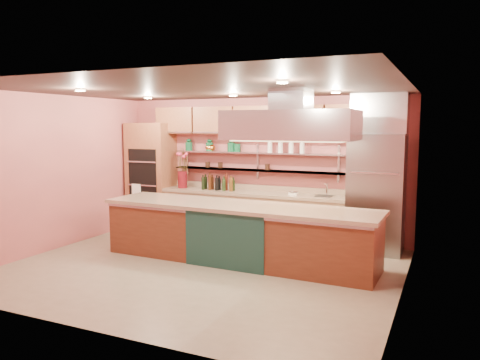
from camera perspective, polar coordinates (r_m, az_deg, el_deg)
The scene contains 21 objects.
floor at distance 7.56m, azimuth -4.72°, elevation -10.71°, with size 6.00×5.00×0.02m, color gray.
ceiling at distance 7.24m, azimuth -4.93°, elevation 11.03°, with size 6.00×5.00×0.02m, color black.
wall_back at distance 9.52m, azimuth 2.52°, elevation 1.56°, with size 6.00×0.04×2.80m, color #BD5C59.
wall_front at distance 5.25m, azimuth -18.22°, elevation -2.94°, with size 6.00×0.04×2.80m, color #BD5C59.
wall_left at distance 9.11m, azimuth -21.55°, elevation 0.87°, with size 0.04×5.00×2.80m, color #BD5C59.
wall_right at distance 6.38m, azimuth 19.43°, elevation -1.33°, with size 0.04×5.00×2.80m, color #BD5C59.
oven_stack at distance 10.43m, azimuth -10.76°, elevation 0.51°, with size 0.95×0.64×2.30m, color #975636.
refrigerator at distance 8.61m, azimuth 16.27°, elevation -1.59°, with size 0.95×0.72×2.10m, color gray.
back_counter at distance 9.39m, azimuth 1.52°, elevation -4.27°, with size 3.84×0.64×0.93m, color tan.
wall_shelf_lower at distance 9.42m, azimuth 1.94°, elevation 1.20°, with size 3.60×0.26×0.03m, color #ABADB2.
wall_shelf_upper at distance 9.40m, azimuth 1.95°, elevation 3.33°, with size 3.60×0.26×0.03m, color #ABADB2.
upper_cabinets at distance 9.32m, azimuth 2.13°, elevation 7.30°, with size 4.60×0.36×0.55m, color #975636.
range_hood at distance 7.25m, azimuth 6.23°, elevation 6.66°, with size 2.00×1.00×0.45m, color #ABADB2.
ceiling_downlights at distance 7.41m, azimuth -4.16°, elevation 10.70°, with size 4.00×2.80×0.02m, color #FFE5A5.
island at distance 7.78m, azimuth -0.28°, elevation -6.47°, with size 4.57×0.99×0.95m, color brown.
flower_vase at distance 9.97m, azimuth -7.02°, elevation 0.06°, with size 0.20×0.20×0.36m, color #5A0D14.
oil_bottle_cluster at distance 9.57m, azimuth -2.71°, elevation -0.51°, with size 0.76×0.22×0.24m, color black.
kitchen_scale at distance 8.97m, azimuth 6.53°, elevation -1.52°, with size 0.16×0.12×0.09m, color white.
bar_faucet at distance 8.89m, azimuth 10.54°, elevation -1.17°, with size 0.03×0.03×0.25m, color white.
copper_kettle at distance 9.82m, azimuth -3.52°, elevation 3.96°, with size 0.18×0.18×0.14m, color orange.
green_canister at distance 9.56m, azimuth -0.34°, elevation 3.96°, with size 0.13×0.13×0.16m, color #0F4A2A.
Camera 1 is at (3.52, -6.31, 2.24)m, focal length 35.00 mm.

